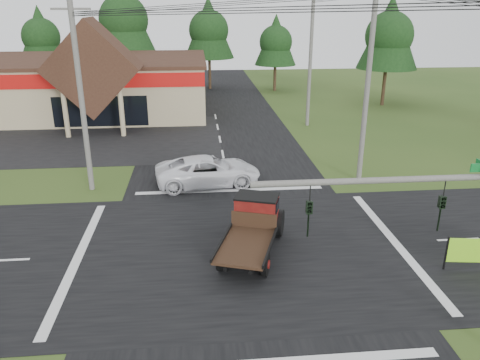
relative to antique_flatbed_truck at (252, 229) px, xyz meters
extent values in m
plane|color=#30491A|center=(-0.41, 0.31, -1.15)|extent=(120.00, 120.00, 0.00)
cube|color=black|center=(-0.41, 0.31, -1.14)|extent=(12.00, 120.00, 0.02)
cube|color=black|center=(-0.41, 0.31, -1.14)|extent=(120.00, 12.00, 0.02)
cube|color=black|center=(-14.41, 19.31, -1.13)|extent=(28.00, 14.00, 0.02)
cube|color=tan|center=(-16.41, 30.31, 1.35)|extent=(30.00, 15.00, 5.00)
cube|color=#381F17|center=(-16.41, 30.31, 3.90)|extent=(30.40, 15.40, 0.30)
cube|color=#980D0B|center=(-16.41, 22.76, 2.95)|extent=(30.00, 0.12, 1.20)
cube|color=#381F17|center=(-10.41, 21.81, 4.15)|extent=(7.78, 4.00, 7.78)
cylinder|color=tan|center=(-12.61, 20.11, 0.85)|extent=(0.40, 0.40, 4.00)
cylinder|color=tan|center=(-8.21, 20.11, 0.85)|extent=(0.40, 0.40, 4.00)
cube|color=black|center=(-10.41, 22.79, 0.35)|extent=(8.00, 0.08, 2.60)
cylinder|color=#595651|center=(3.09, -7.19, 4.85)|extent=(8.00, 0.16, 0.16)
imported|color=black|center=(4.09, -7.19, 3.85)|extent=(0.16, 0.20, 1.00)
imported|color=black|center=(0.59, -7.19, 3.85)|extent=(0.16, 0.20, 1.00)
cylinder|color=#595651|center=(-8.41, 8.31, 4.10)|extent=(0.30, 0.30, 10.50)
cube|color=#595651|center=(-8.41, 8.31, 8.75)|extent=(2.00, 0.12, 0.12)
cylinder|color=#595651|center=(7.59, 8.31, 4.60)|extent=(0.30, 0.30, 11.50)
cylinder|color=#595651|center=(7.59, 22.31, 4.45)|extent=(0.30, 0.30, 11.20)
cylinder|color=#332316|center=(-20.41, 42.31, 0.60)|extent=(0.36, 0.36, 3.50)
cone|color=black|center=(-20.41, 42.31, 5.65)|extent=(5.60, 5.60, 6.60)
sphere|color=black|center=(-20.41, 42.31, 5.35)|extent=(4.40, 4.40, 4.40)
cylinder|color=#332316|center=(-10.41, 41.31, 1.13)|extent=(0.36, 0.36, 4.55)
cone|color=black|center=(-10.41, 41.31, 7.69)|extent=(7.28, 7.28, 8.58)
sphere|color=black|center=(-10.41, 41.31, 7.30)|extent=(5.72, 5.72, 5.72)
cylinder|color=#332316|center=(-0.41, 42.31, 0.78)|extent=(0.36, 0.36, 3.85)
cone|color=black|center=(-0.41, 42.31, 6.33)|extent=(6.16, 6.16, 7.26)
sphere|color=black|center=(-0.41, 42.31, 6.00)|extent=(4.84, 4.84, 4.84)
cylinder|color=#332316|center=(7.59, 40.31, 0.43)|extent=(0.36, 0.36, 3.15)
cone|color=black|center=(7.59, 40.31, 4.97)|extent=(5.04, 5.04, 5.94)
sphere|color=black|center=(7.59, 40.31, 4.70)|extent=(3.96, 3.96, 3.96)
cylinder|color=#332316|center=(17.59, 30.31, 0.78)|extent=(0.36, 0.36, 3.85)
cone|color=black|center=(17.59, 30.31, 6.33)|extent=(6.16, 6.16, 7.26)
sphere|color=black|center=(17.59, 30.31, 6.00)|extent=(4.84, 4.84, 4.84)
imported|color=white|center=(-1.61, 8.43, -0.29)|extent=(6.47, 3.59, 1.71)
camera|label=1|loc=(-2.15, -17.75, 8.98)|focal=35.00mm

